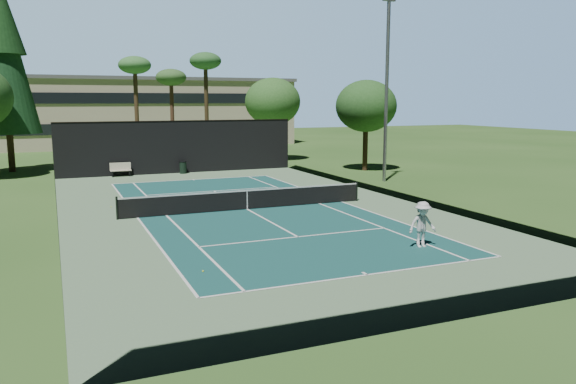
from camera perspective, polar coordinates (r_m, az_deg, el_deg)
name	(u,v)px	position (r m, az deg, el deg)	size (l,w,h in m)	color
ground	(247,210)	(28.77, -4.16, -1.80)	(160.00, 160.00, 0.00)	#315A21
apron_slab	(247,210)	(28.77, -4.16, -1.79)	(18.00, 32.00, 0.01)	#60865E
court_surface	(247,209)	(28.77, -4.16, -1.77)	(10.97, 23.77, 0.01)	#184D4A
court_lines	(247,209)	(28.77, -4.16, -1.76)	(11.07, 23.87, 0.01)	white
tennis_net	(247,199)	(28.67, -4.17, -0.70)	(12.90, 0.10, 1.10)	black
fence	(246,171)	(28.52, -4.25, 2.19)	(18.04, 32.05, 4.03)	black
player	(422,224)	(21.84, 13.49, -3.22)	(1.13, 0.65, 1.76)	silver
tennis_ball_a	(203,271)	(18.57, -8.63, -7.97)	(0.07, 0.07, 0.07)	#CBDE32
tennis_ball_b	(224,205)	(29.88, -6.56, -1.34)	(0.08, 0.08, 0.08)	#B3CB2E
tennis_ball_c	(251,195)	(33.00, -3.78, -0.32)	(0.06, 0.06, 0.06)	gold
tennis_ball_d	(111,207)	(30.71, -17.52, -1.44)	(0.06, 0.06, 0.06)	#C5DC32
park_bench	(121,169)	(42.98, -16.65, 2.24)	(1.50, 0.45, 1.02)	beige
trash_bin	(183,167)	(43.60, -10.62, 2.47)	(0.56, 0.56, 0.95)	black
pine_tree	(3,47)	(49.03, -27.00, 13.01)	(4.80, 4.80, 15.00)	#402B1B
palm_a	(135,69)	(51.32, -15.30, 11.93)	(2.80, 2.80, 9.32)	#4C3520
palm_b	(171,80)	(53.84, -11.79, 11.03)	(2.80, 2.80, 8.42)	#4E3121
palm_c	(206,65)	(51.53, -8.38, 12.60)	(2.80, 2.80, 9.77)	#41301B
decid_tree_a	(273,102)	(52.34, -1.57, 9.15)	(5.12, 5.12, 7.62)	#4D3521
decid_tree_b	(366,106)	(45.09, 7.94, 8.62)	(4.80, 4.80, 7.14)	#3F2A1B
campus_building	(128,111)	(73.31, -15.93, 7.88)	(40.50, 12.50, 8.30)	#BDAE92
light_pole	(387,86)	(38.94, 9.99, 10.52)	(0.90, 0.25, 12.22)	#919399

